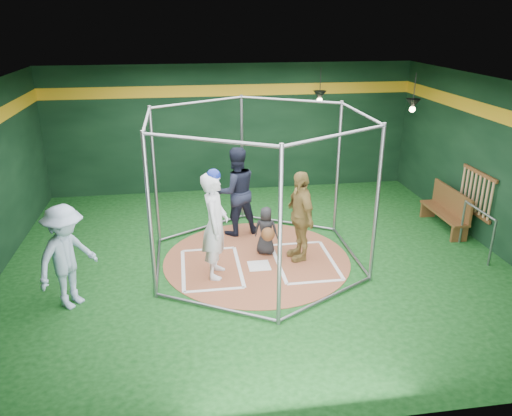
{
  "coord_description": "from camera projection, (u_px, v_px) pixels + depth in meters",
  "views": [
    {
      "loc": [
        -1.4,
        -9.04,
        4.69
      ],
      "look_at": [
        0.0,
        0.1,
        1.1
      ],
      "focal_mm": 35.0,
      "sensor_mm": 36.0,
      "label": 1
    }
  ],
  "objects": [
    {
      "name": "steel_railing",
      "position": [
        478.0,
        224.0,
        10.26
      ],
      "size": [
        0.05,
        1.15,
        0.99
      ],
      "color": "gray",
      "rests_on": "ground"
    },
    {
      "name": "dugout_bench",
      "position": [
        447.0,
        209.0,
        11.56
      ],
      "size": [
        0.39,
        1.65,
        0.96
      ],
      "color": "brown",
      "rests_on": "ground"
    },
    {
      "name": "bystander_blue",
      "position": [
        67.0,
        257.0,
        8.32
      ],
      "size": [
        1.26,
        1.36,
        1.84
      ],
      "primitive_type": "imported",
      "rotation": [
        0.0,
        0.0,
        0.93
      ],
      "color": "#A6BFDC",
      "rests_on": "ground"
    },
    {
      "name": "home_plate",
      "position": [
        259.0,
        266.0,
        9.94
      ],
      "size": [
        0.43,
        0.43,
        0.01
      ],
      "primitive_type": "cube",
      "color": "white",
      "rests_on": "clay_disc"
    },
    {
      "name": "catcher_figure",
      "position": [
        266.0,
        231.0,
        10.28
      ],
      "size": [
        0.58,
        0.63,
        1.02
      ],
      "color": "black",
      "rests_on": "clay_disc"
    },
    {
      "name": "pendant_lamp_near",
      "position": [
        320.0,
        96.0,
        12.86
      ],
      "size": [
        0.34,
        0.34,
        0.9
      ],
      "color": "black",
      "rests_on": "room_shell"
    },
    {
      "name": "batter_box_right",
      "position": [
        305.0,
        261.0,
        10.12
      ],
      "size": [
        1.17,
        1.77,
        0.01
      ],
      "color": "white",
      "rests_on": "clay_disc"
    },
    {
      "name": "batter_box_left",
      "position": [
        211.0,
        268.0,
        9.85
      ],
      "size": [
        1.17,
        1.77,
        0.01
      ],
      "color": "white",
      "rests_on": "clay_disc"
    },
    {
      "name": "umpire",
      "position": [
        236.0,
        191.0,
        11.1
      ],
      "size": [
        1.12,
        0.96,
        2.01
      ],
      "primitive_type": "imported",
      "rotation": [
        0.0,
        0.0,
        3.37
      ],
      "color": "black",
      "rests_on": "clay_disc"
    },
    {
      "name": "pendant_lamp_far",
      "position": [
        413.0,
        104.0,
        11.64
      ],
      "size": [
        0.34,
        0.34,
        0.9
      ],
      "color": "black",
      "rests_on": "room_shell"
    },
    {
      "name": "clay_disc",
      "position": [
        257.0,
        259.0,
        10.22
      ],
      "size": [
        3.8,
        3.8,
        0.01
      ],
      "primitive_type": "cylinder",
      "color": "#995537",
      "rests_on": "ground"
    },
    {
      "name": "visitor_leopard",
      "position": [
        300.0,
        216.0,
        9.97
      ],
      "size": [
        0.63,
        1.15,
        1.85
      ],
      "primitive_type": "imported",
      "rotation": [
        0.0,
        0.0,
        -1.4
      ],
      "color": "tan",
      "rests_on": "clay_disc"
    },
    {
      "name": "room_shell",
      "position": [
        257.0,
        178.0,
        9.59
      ],
      "size": [
        10.1,
        9.1,
        3.53
      ],
      "color": "#0D3A11",
      "rests_on": "ground"
    },
    {
      "name": "batting_cage",
      "position": [
        257.0,
        191.0,
        9.68
      ],
      "size": [
        4.05,
        4.67,
        3.0
      ],
      "color": "gray",
      "rests_on": "ground"
    },
    {
      "name": "bat_rack",
      "position": [
        476.0,
        193.0,
        10.9
      ],
      "size": [
        0.07,
        1.25,
        0.98
      ],
      "color": "brown",
      "rests_on": "room_shell"
    },
    {
      "name": "batter_figure",
      "position": [
        215.0,
        224.0,
        9.25
      ],
      "size": [
        0.63,
        0.83,
        2.12
      ],
      "color": "silver",
      "rests_on": "clay_disc"
    }
  ]
}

